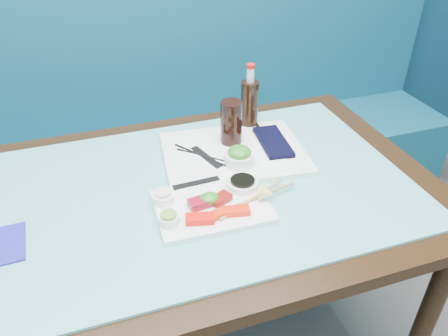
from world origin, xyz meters
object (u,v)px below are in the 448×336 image
object	(u,v)px
sashimi_plate	(212,207)
serving_tray	(234,153)
dining_table	(198,212)
seaweed_bowl	(239,159)
cola_bottle_body	(249,105)
cola_glass	(231,123)
booth_bench	(153,153)

from	to	relation	value
sashimi_plate	serving_tray	world-z (taller)	serving_tray
dining_table	seaweed_bowl	size ratio (longest dim) A/B	15.65
cola_bottle_body	cola_glass	bearing A→B (deg)	-135.20
sashimi_plate	cola_bottle_body	xyz separation A→B (m)	(0.26, 0.39, 0.08)
booth_bench	cola_bottle_body	xyz separation A→B (m)	(0.27, -0.56, 0.47)
booth_bench	cola_glass	distance (m)	0.83
booth_bench	seaweed_bowl	world-z (taller)	booth_bench
sashimi_plate	cola_bottle_body	distance (m)	0.47
booth_bench	seaweed_bowl	size ratio (longest dim) A/B	33.53
booth_bench	dining_table	xyz separation A→B (m)	(0.00, -0.84, 0.29)
dining_table	sashimi_plate	xyz separation A→B (m)	(0.01, -0.11, 0.10)
booth_bench	cola_glass	bearing A→B (deg)	-75.65
serving_tray	seaweed_bowl	bearing A→B (deg)	-91.46
booth_bench	sashimi_plate	size ratio (longest dim) A/B	10.01
serving_tray	seaweed_bowl	xyz separation A→B (m)	(-0.01, -0.07, 0.03)
sashimi_plate	serving_tray	bearing A→B (deg)	59.73
cola_bottle_body	sashimi_plate	bearing A→B (deg)	-123.37
cola_glass	cola_bottle_body	world-z (taller)	cola_bottle_body
cola_glass	cola_bottle_body	distance (m)	0.14
booth_bench	serving_tray	size ratio (longest dim) A/B	6.79
seaweed_bowl	cola_bottle_body	xyz separation A→B (m)	(0.12, 0.23, 0.05)
dining_table	cola_bottle_body	world-z (taller)	cola_bottle_body
serving_tray	booth_bench	bearing A→B (deg)	108.66
dining_table	sashimi_plate	distance (m)	0.15
booth_bench	cola_bottle_body	bearing A→B (deg)	-64.11
booth_bench	dining_table	world-z (taller)	booth_bench
serving_tray	cola_glass	distance (m)	0.10
seaweed_bowl	booth_bench	bearing A→B (deg)	100.66
sashimi_plate	serving_tray	xyz separation A→B (m)	(0.15, 0.23, 0.00)
dining_table	seaweed_bowl	bearing A→B (deg)	19.12
sashimi_plate	cola_glass	distance (m)	0.34
cola_glass	sashimi_plate	bearing A→B (deg)	-118.24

